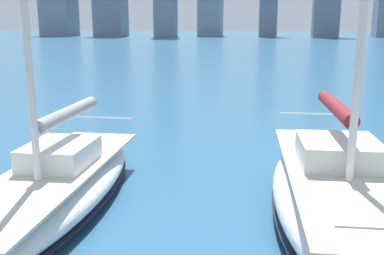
{
  "coord_description": "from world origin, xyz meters",
  "views": [
    {
      "loc": [
        -1.59,
        2.51,
        4.37
      ],
      "look_at": [
        0.13,
        -6.72,
        2.2
      ],
      "focal_mm": 42.0,
      "sensor_mm": 36.0,
      "label": 1
    }
  ],
  "objects": [
    {
      "name": "sailboat_maroon",
      "position": [
        -3.09,
        -7.17,
        0.72
      ],
      "size": [
        3.47,
        8.71,
        10.89
      ],
      "color": "white",
      "rests_on": "ground"
    },
    {
      "name": "sailboat_grey",
      "position": [
        3.52,
        -6.81,
        0.6
      ],
      "size": [
        2.88,
        8.77,
        10.84
      ],
      "color": "silver",
      "rests_on": "ground"
    }
  ]
}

